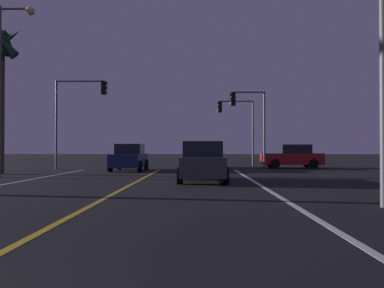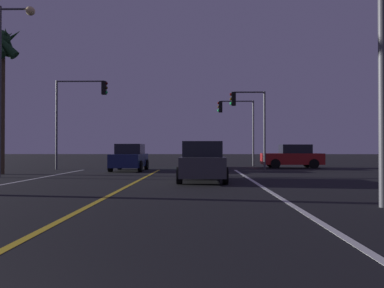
% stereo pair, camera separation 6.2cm
% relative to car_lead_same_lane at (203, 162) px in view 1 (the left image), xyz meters
% --- Properties ---
extents(lane_edge_right, '(0.16, 30.14, 0.01)m').
position_rel_car_lead_same_lane_xyz_m(lane_edge_right, '(2.19, -6.22, -0.82)').
color(lane_edge_right, silver).
rests_on(lane_edge_right, ground).
extents(lane_center_divider, '(0.16, 30.14, 0.01)m').
position_rel_car_lead_same_lane_xyz_m(lane_center_divider, '(-2.79, -6.22, -0.82)').
color(lane_center_divider, gold).
rests_on(lane_center_divider, ground).
extents(car_lead_same_lane, '(2.02, 4.30, 1.70)m').
position_rel_car_lead_same_lane_xyz_m(car_lead_same_lane, '(0.00, 0.00, 0.00)').
color(car_lead_same_lane, black).
rests_on(car_lead_same_lane, ground).
extents(car_ahead_far, '(2.02, 4.30, 1.70)m').
position_rel_car_lead_same_lane_xyz_m(car_ahead_far, '(-0.01, 11.27, 0.00)').
color(car_ahead_far, black).
rests_on(car_ahead_far, ground).
extents(car_oncoming, '(2.02, 4.30, 1.70)m').
position_rel_car_lead_same_lane_xyz_m(car_oncoming, '(-4.59, 8.08, 0.00)').
color(car_oncoming, black).
rests_on(car_oncoming, ground).
extents(car_crossing_side, '(4.30, 2.02, 1.70)m').
position_rel_car_lead_same_lane_xyz_m(car_crossing_side, '(6.62, 11.80, 0.00)').
color(car_crossing_side, black).
rests_on(car_crossing_side, ground).
extents(traffic_light_near_right, '(2.38, 0.36, 5.22)m').
position_rel_car_lead_same_lane_xyz_m(traffic_light_near_right, '(3.09, 9.34, 3.03)').
color(traffic_light_near_right, '#4C4C51').
rests_on(traffic_light_near_right, ground).
extents(traffic_light_near_left, '(3.54, 0.36, 5.99)m').
position_rel_car_lead_same_lane_xyz_m(traffic_light_near_left, '(-8.17, 9.34, 3.61)').
color(traffic_light_near_left, '#4C4C51').
rests_on(traffic_light_near_left, ground).
extents(traffic_light_far_right, '(2.97, 0.36, 5.29)m').
position_rel_car_lead_same_lane_xyz_m(traffic_light_far_right, '(2.80, 14.84, 3.11)').
color(traffic_light_far_right, '#4C4C51').
rests_on(traffic_light_far_right, ground).
extents(street_lamp_left_mid, '(1.82, 0.44, 8.34)m').
position_rel_car_lead_same_lane_xyz_m(street_lamp_left_mid, '(-9.47, 2.03, 4.41)').
color(street_lamp_left_mid, '#4C4C51').
rests_on(street_lamp_left_mid, ground).
extents(palm_tree_left_mid, '(2.19, 2.15, 8.41)m').
position_rel_car_lead_same_lane_xyz_m(palm_tree_left_mid, '(-11.03, 4.48, 5.82)').
color(palm_tree_left_mid, '#473826').
rests_on(palm_tree_left_mid, ground).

